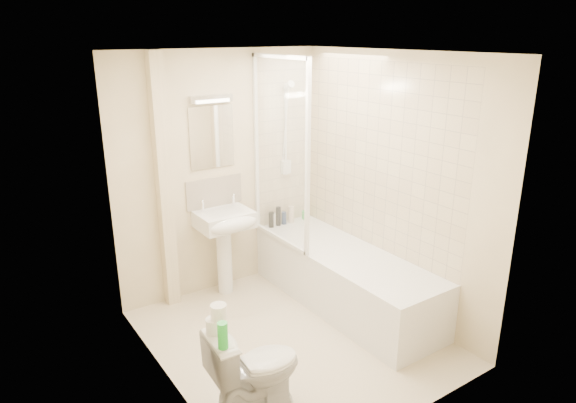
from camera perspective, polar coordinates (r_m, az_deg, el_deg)
floor at (r=4.64m, az=0.52°, el=-14.87°), size 2.50×2.50×0.00m
wall_back at (r=5.14m, az=-7.44°, el=3.05°), size 2.20×0.02×2.40m
wall_left at (r=3.63m, az=-13.86°, el=-3.90°), size 0.02×2.50×2.40m
wall_right at (r=4.79m, az=11.43°, el=1.72°), size 0.02×2.50×2.40m
ceiling at (r=3.88m, az=0.63°, el=16.26°), size 2.20×2.50×0.02m
tile_back at (r=5.44m, az=-0.40°, el=6.51°), size 0.70×0.01×1.75m
tile_right at (r=4.86m, az=9.82°, el=4.80°), size 0.01×2.10×1.75m
pipe_boxing at (r=4.85m, az=-13.64°, el=1.75°), size 0.12×0.12×2.40m
splashback at (r=5.14m, az=-8.19°, el=1.05°), size 0.60×0.02×0.30m
mirror at (r=5.00m, az=-8.46°, el=7.07°), size 0.46×0.01×0.60m
strip_light at (r=4.92m, az=-8.55°, el=11.25°), size 0.42×0.07×0.07m
bathtub at (r=5.03m, az=6.31°, el=-8.35°), size 0.70×2.10×0.55m
shower_screen at (r=4.89m, az=-0.93°, el=5.45°), size 0.04×0.92×1.80m
shower_fixture at (r=5.38m, az=-0.15°, el=7.69°), size 0.10×0.16×0.99m
pedestal_sink at (r=5.05m, az=-6.87°, el=-3.11°), size 0.52×0.48×1.00m
bottle_black_a at (r=5.48m, az=-1.85°, el=-2.03°), size 0.06×0.06×0.17m
bottle_white_a at (r=5.50m, az=-1.68°, el=-2.06°), size 0.06×0.06×0.15m
bottle_black_b at (r=5.52m, az=-1.07°, el=-1.65°), size 0.05×0.05×0.21m
bottle_blue at (r=5.57m, az=-0.45°, el=-1.85°), size 0.05×0.05×0.14m
bottle_cream at (r=5.61m, az=0.35°, el=-1.43°), size 0.07×0.07×0.18m
bottle_green at (r=5.73m, az=1.83°, el=-1.50°), size 0.06×0.06×0.10m
toilet at (r=3.73m, az=-3.69°, el=-18.01°), size 0.46×0.70×0.66m
toilet_roll_lower at (r=3.49m, az=-8.21°, el=-13.51°), size 0.11×0.11×0.10m
toilet_roll_upper at (r=3.43m, az=-7.71°, el=-12.07°), size 0.11×0.11×0.10m
green_bottle at (r=3.31m, az=-7.26°, el=-14.54°), size 0.07×0.07×0.18m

